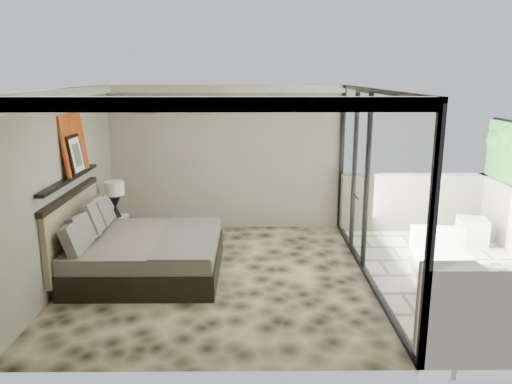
{
  "coord_description": "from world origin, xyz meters",
  "views": [
    {
      "loc": [
        0.5,
        -7.1,
        3.01
      ],
      "look_at": [
        0.56,
        0.4,
        1.22
      ],
      "focal_mm": 35.0,
      "sensor_mm": 36.0,
      "label": 1
    }
  ],
  "objects_px": {
    "table_lamp": "(115,194)",
    "nightstand": "(113,233)",
    "bed": "(141,252)",
    "ottoman": "(472,232)",
    "lounger": "(447,270)"
  },
  "relations": [
    {
      "from": "table_lamp",
      "to": "nightstand",
      "type": "bearing_deg",
      "value": -142.6
    },
    {
      "from": "nightstand",
      "to": "table_lamp",
      "type": "relative_size",
      "value": 0.73
    },
    {
      "from": "bed",
      "to": "table_lamp",
      "type": "relative_size",
      "value": 3.48
    },
    {
      "from": "ottoman",
      "to": "bed",
      "type": "bearing_deg",
      "value": -167.13
    },
    {
      "from": "bed",
      "to": "ottoman",
      "type": "bearing_deg",
      "value": 12.87
    },
    {
      "from": "table_lamp",
      "to": "ottoman",
      "type": "height_order",
      "value": "table_lamp"
    },
    {
      "from": "bed",
      "to": "table_lamp",
      "type": "height_order",
      "value": "bed"
    },
    {
      "from": "bed",
      "to": "ottoman",
      "type": "distance_m",
      "value": 5.8
    },
    {
      "from": "table_lamp",
      "to": "lounger",
      "type": "xyz_separation_m",
      "value": [
        5.28,
        -1.78,
        -0.73
      ]
    },
    {
      "from": "table_lamp",
      "to": "ottoman",
      "type": "bearing_deg",
      "value": -0.72
    },
    {
      "from": "nightstand",
      "to": "lounger",
      "type": "xyz_separation_m",
      "value": [
        5.34,
        -1.74,
        -0.03
      ]
    },
    {
      "from": "ottoman",
      "to": "lounger",
      "type": "height_order",
      "value": "lounger"
    },
    {
      "from": "nightstand",
      "to": "table_lamp",
      "type": "distance_m",
      "value": 0.7
    },
    {
      "from": "lounger",
      "to": "bed",
      "type": "bearing_deg",
      "value": -177.37
    },
    {
      "from": "bed",
      "to": "lounger",
      "type": "relative_size",
      "value": 1.26
    }
  ]
}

